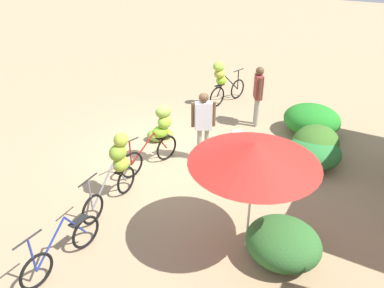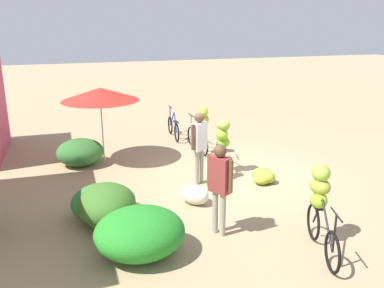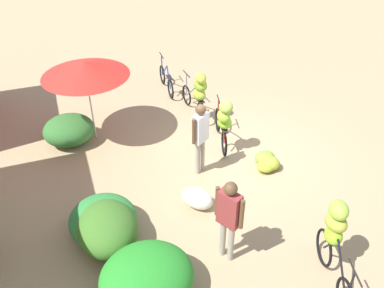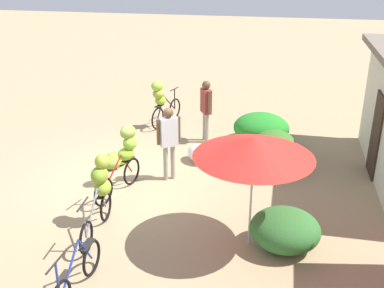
{
  "view_description": "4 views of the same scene",
  "coord_description": "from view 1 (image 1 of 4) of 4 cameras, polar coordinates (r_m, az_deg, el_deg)",
  "views": [
    {
      "loc": [
        6.78,
        4.56,
        4.87
      ],
      "look_at": [
        0.36,
        0.93,
        0.75
      ],
      "focal_mm": 34.67,
      "sensor_mm": 36.0,
      "label": 1
    },
    {
      "loc": [
        -9.28,
        3.88,
        3.91
      ],
      "look_at": [
        0.56,
        0.83,
        0.77
      ],
      "focal_mm": 38.72,
      "sensor_mm": 36.0,
      "label": 2
    },
    {
      "loc": [
        -7.11,
        3.56,
        5.97
      ],
      "look_at": [
        -0.27,
        1.1,
        0.84
      ],
      "focal_mm": 37.61,
      "sensor_mm": 36.0,
      "label": 3
    },
    {
      "loc": [
        9.2,
        3.38,
        5.02
      ],
      "look_at": [
        0.53,
        1.6,
        1.28
      ],
      "focal_mm": 42.85,
      "sensor_mm": 36.0,
      "label": 4
    }
  ],
  "objects": [
    {
      "name": "person_bystander",
      "position": [
        10.74,
        10.14,
        8.15
      ],
      "size": [
        0.51,
        0.37,
        1.77
      ],
      "color": "gray",
      "rests_on": "ground"
    },
    {
      "name": "bicycle_near_pile",
      "position": [
        8.79,
        -5.1,
        1.94
      ],
      "size": [
        1.69,
        0.57,
        1.47
      ],
      "color": "black",
      "rests_on": "ground"
    },
    {
      "name": "hedge_bush_mid",
      "position": [
        9.43,
        18.21,
        -1.15
      ],
      "size": [
        1.35,
        1.3,
        0.67
      ],
      "primitive_type": "ellipsoid",
      "color": "#2C7936",
      "rests_on": "ground"
    },
    {
      "name": "hedge_bush_by_door",
      "position": [
        6.64,
        13.84,
        -14.54
      ],
      "size": [
        1.18,
        1.28,
        0.74
      ],
      "primitive_type": "ellipsoid",
      "color": "#2F6A2E",
      "rests_on": "ground"
    },
    {
      "name": "bicycle_by_shop",
      "position": [
        6.75,
        -19.33,
        -14.99
      ],
      "size": [
        1.65,
        0.16,
        0.99
      ],
      "color": "black",
      "rests_on": "ground"
    },
    {
      "name": "bicycle_center_loaded",
      "position": [
        7.67,
        -11.43,
        -2.99
      ],
      "size": [
        1.7,
        0.44,
        1.47
      ],
      "color": "black",
      "rests_on": "ground"
    },
    {
      "name": "bicycle_leftmost",
      "position": [
        12.14,
        4.69,
        9.92
      ],
      "size": [
        1.65,
        0.65,
        1.48
      ],
      "color": "black",
      "rests_on": "ground"
    },
    {
      "name": "market_umbrella",
      "position": [
        5.82,
        9.61,
        -1.41
      ],
      "size": [
        2.1,
        2.1,
        2.13
      ],
      "color": "beige",
      "rests_on": "ground"
    },
    {
      "name": "hedge_bush_front_right",
      "position": [
        9.69,
        18.52,
        0.14
      ],
      "size": [
        1.36,
        1.12,
        0.82
      ],
      "primitive_type": "ellipsoid",
      "color": "#3A6A24",
      "rests_on": "ground"
    },
    {
      "name": "banana_pile_on_ground",
      "position": [
        10.22,
        -4.96,
        1.59
      ],
      "size": [
        0.78,
        0.71,
        0.32
      ],
      "color": "olive",
      "rests_on": "ground"
    },
    {
      "name": "person_vendor",
      "position": [
        8.77,
        1.76,
        3.74
      ],
      "size": [
        0.39,
        0.49,
        1.78
      ],
      "color": "gray",
      "rests_on": "ground"
    },
    {
      "name": "ground_plane",
      "position": [
        9.51,
        -3.81,
        -1.66
      ],
      "size": [
        60.0,
        60.0,
        0.0
      ],
      "primitive_type": "plane",
      "color": "tan"
    },
    {
      "name": "hedge_bush_front_left",
      "position": [
        10.89,
        17.95,
        3.57
      ],
      "size": [
        1.4,
        1.56,
        0.83
      ],
      "primitive_type": "ellipsoid",
      "color": "#248225",
      "rests_on": "ground"
    },
    {
      "name": "produce_sack",
      "position": [
        9.88,
        7.06,
        0.89
      ],
      "size": [
        0.82,
        0.78,
        0.44
      ],
      "primitive_type": "ellipsoid",
      "rotation": [
        0.0,
        0.0,
        0.67
      ],
      "color": "silver",
      "rests_on": "ground"
    }
  ]
}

